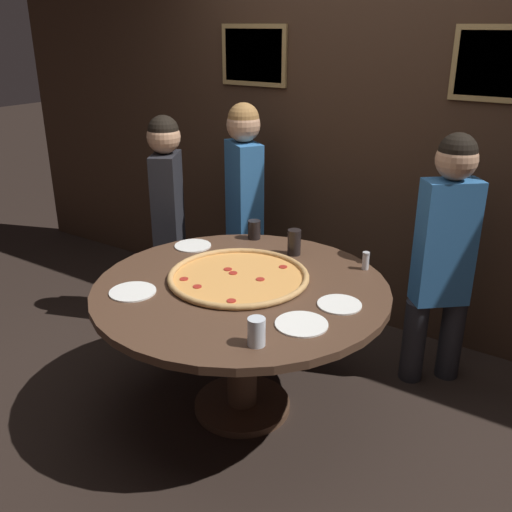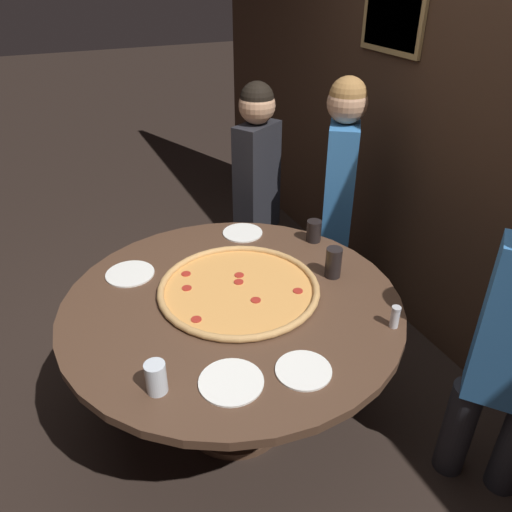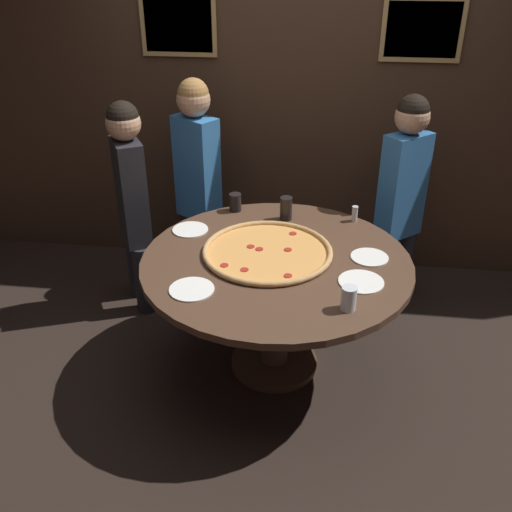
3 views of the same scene
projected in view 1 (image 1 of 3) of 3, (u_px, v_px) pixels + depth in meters
name	position (u px, v px, depth m)	size (l,w,h in m)	color
ground_plane	(242.00, 407.00, 3.13)	(24.00, 24.00, 0.00)	black
back_wall	(360.00, 132.00, 3.66)	(6.40, 0.08, 2.60)	#3D281C
dining_table	(241.00, 310.00, 2.90)	(1.48, 1.48, 0.74)	#4C3323
giant_pizza	(238.00, 276.00, 2.91)	(0.73, 0.73, 0.03)	#E0994C
drink_cup_far_left	(254.00, 230.00, 3.44)	(0.08, 0.08, 0.11)	black
drink_cup_by_shaker	(294.00, 242.00, 3.20)	(0.08, 0.08, 0.15)	black
drink_cup_centre_back	(256.00, 332.00, 2.30)	(0.07, 0.07, 0.12)	silver
white_plate_left_side	(339.00, 304.00, 2.64)	(0.21, 0.21, 0.01)	white
white_plate_right_side	(193.00, 246.00, 3.34)	(0.21, 0.21, 0.01)	white
white_plate_near_front	(133.00, 292.00, 2.77)	(0.23, 0.23, 0.01)	white
white_plate_beside_cup	(301.00, 324.00, 2.47)	(0.23, 0.23, 0.01)	white
condiment_shaker	(366.00, 261.00, 3.01)	(0.04, 0.04, 0.10)	silver
diner_far_right	(244.00, 200.00, 3.86)	(0.38, 0.32, 1.49)	#232328
diner_side_left	(445.00, 248.00, 3.09)	(0.36, 0.34, 1.45)	#232328
diner_far_left	(168.00, 210.00, 3.77)	(0.29, 0.37, 1.43)	#232328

